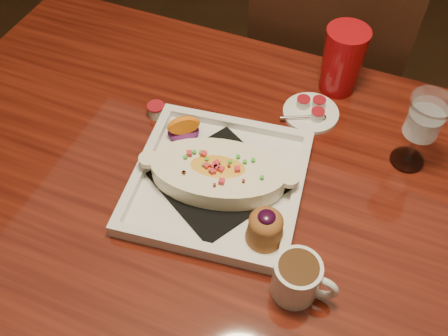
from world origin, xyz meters
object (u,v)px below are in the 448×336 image
at_px(chair_far, 323,84).
at_px(plate, 221,180).
at_px(coffee_mug, 298,278).
at_px(red_tumbler, 342,61).
at_px(goblet, 424,121).
at_px(saucer, 311,111).
at_px(table, 252,225).

relative_size(chair_far, plate, 2.62).
xyz_separation_m(coffee_mug, red_tumbler, (-0.06, 0.51, 0.03)).
relative_size(goblet, saucer, 1.38).
distance_m(plate, red_tumbler, 0.39).
bearing_deg(chair_far, coffee_mug, 99.30).
xyz_separation_m(table, saucer, (0.04, 0.25, 0.11)).
relative_size(plate, red_tumbler, 2.31).
distance_m(coffee_mug, red_tumbler, 0.51).
relative_size(chair_far, saucer, 7.74).
distance_m(saucer, red_tumbler, 0.13).
distance_m(goblet, saucer, 0.24).
bearing_deg(red_tumbler, goblet, -40.27).
xyz_separation_m(chair_far, goblet, (0.25, -0.43, 0.36)).
relative_size(saucer, red_tumbler, 0.78).
relative_size(table, chair_far, 1.61).
xyz_separation_m(coffee_mug, goblet, (0.12, 0.35, 0.07)).
distance_m(plate, coffee_mug, 0.24).
height_order(chair_far, red_tumbler, chair_far).
bearing_deg(coffee_mug, saucer, 102.19).
xyz_separation_m(plate, red_tumbler, (0.13, 0.36, 0.05)).
xyz_separation_m(coffee_mug, saucer, (-0.09, 0.40, -0.03)).
height_order(goblet, red_tumbler, goblet).
height_order(table, red_tumbler, red_tumbler).
bearing_deg(red_tumbler, table, -100.53).
relative_size(chair_far, red_tumbler, 6.04).
xyz_separation_m(saucer, red_tumbler, (0.03, 0.10, 0.07)).
relative_size(coffee_mug, goblet, 0.65).
distance_m(goblet, red_tumbler, 0.24).
distance_m(plate, saucer, 0.28).
relative_size(table, saucer, 12.48).
bearing_deg(table, goblet, 38.78).
bearing_deg(chair_far, table, 90.00).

